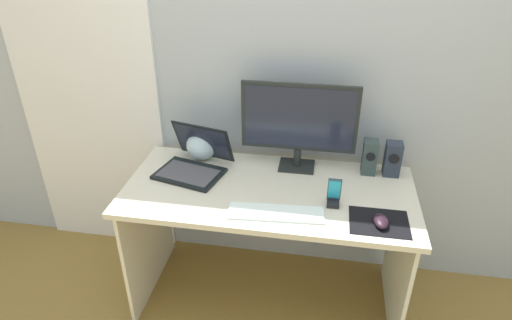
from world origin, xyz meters
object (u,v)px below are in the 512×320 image
mouse (381,221)px  phone_in_dock (334,196)px  monitor (299,122)px  keyboard_external (276,213)px  laptop (194,162)px  speaker_right (393,159)px  speaker_near_monitor (370,157)px  fishbowl (201,145)px

mouse → phone_in_dock: (-0.20, 0.12, 0.03)m
monitor → keyboard_external: 0.49m
laptop → phone_in_dock: (0.70, -0.19, 0.00)m
laptop → keyboard_external: (0.46, -0.30, -0.04)m
speaker_right → mouse: (-0.08, -0.43, -0.07)m
speaker_right → speaker_near_monitor: size_ratio=0.98×
laptop → keyboard_external: 0.55m
speaker_near_monitor → keyboard_external: (-0.41, -0.43, -0.08)m
keyboard_external → mouse: (0.44, -0.01, 0.02)m
monitor → mouse: 0.62m
fishbowl → phone_in_dock: (0.70, -0.32, -0.03)m
monitor → laptop: size_ratio=1.49×
monitor → keyboard_external: (-0.05, -0.42, -0.25)m
speaker_right → laptop: laptop is taller
speaker_right → fishbowl: size_ratio=1.10×
monitor → laptop: (-0.51, -0.12, -0.21)m
monitor → speaker_right: bearing=0.8°
laptop → mouse: laptop is taller
speaker_near_monitor → speaker_right: bearing=-0.0°
fishbowl → keyboard_external: (0.45, -0.43, -0.07)m
speaker_right → phone_in_dock: bearing=-131.6°
speaker_near_monitor → fishbowl: speaker_near_monitor is taller
fishbowl → mouse: 1.00m
speaker_near_monitor → mouse: 0.44m
monitor → speaker_near_monitor: (0.36, 0.01, -0.16)m
speaker_right → phone_in_dock: 0.42m
speaker_near_monitor → mouse: speaker_near_monitor is taller
speaker_near_monitor → phone_in_dock: size_ratio=1.29×
mouse → laptop: bearing=156.5°
monitor → laptop: monitor is taller
monitor → mouse: size_ratio=5.70×
phone_in_dock → speaker_near_monitor: bearing=61.8°
laptop → keyboard_external: bearing=-33.2°
speaker_near_monitor → phone_in_dock: (-0.17, -0.31, -0.04)m
monitor → keyboard_external: size_ratio=1.36×
monitor → phone_in_dock: monitor is taller
speaker_right → laptop: (-0.98, -0.13, -0.04)m
monitor → fishbowl: monitor is taller
laptop → fishbowl: bearing=88.3°
monitor → phone_in_dock: size_ratio=4.11×
monitor → laptop: 0.57m
laptop → phone_in_dock: size_ratio=2.75×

